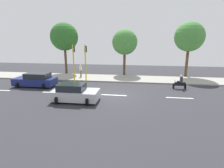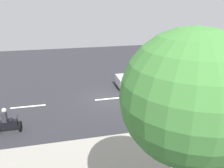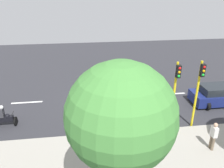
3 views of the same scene
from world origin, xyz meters
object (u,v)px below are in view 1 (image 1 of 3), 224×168
(street_tree_north, at_px, (125,42))
(street_tree_south, at_px, (189,37))
(car_dark_blue, at_px, (36,80))
(car_silver, at_px, (75,93))
(traffic_light_corner, at_px, (86,58))
(pedestrian_near_signal, at_px, (81,70))
(street_tree_center, at_px, (64,37))
(traffic_light_midblock, at_px, (74,58))
(motorcycle, at_px, (180,83))

(street_tree_north, relative_size, street_tree_south, 0.88)
(car_dark_blue, relative_size, car_silver, 1.16)
(car_dark_blue, distance_m, traffic_light_corner, 6.16)
(car_dark_blue, bearing_deg, traffic_light_corner, -60.90)
(car_dark_blue, distance_m, street_tree_south, 20.02)
(street_tree_north, bearing_deg, traffic_light_corner, 142.35)
(pedestrian_near_signal, bearing_deg, street_tree_south, -80.35)
(car_silver, xyz_separation_m, traffic_light_corner, (6.89, 0.95, 2.22))
(street_tree_south, bearing_deg, traffic_light_corner, 110.45)
(pedestrian_near_signal, height_order, street_tree_center, street_tree_center)
(traffic_light_midblock, relative_size, street_tree_south, 0.61)
(car_silver, bearing_deg, traffic_light_corner, 7.85)
(pedestrian_near_signal, distance_m, traffic_light_midblock, 3.02)
(motorcycle, distance_m, traffic_light_corner, 11.08)
(traffic_light_corner, relative_size, street_tree_center, 0.60)
(traffic_light_midblock, xyz_separation_m, street_tree_north, (5.54, -5.76, 1.75))
(car_silver, distance_m, pedestrian_near_signal, 9.57)
(car_silver, bearing_deg, street_tree_north, -14.97)
(street_tree_south, xyz_separation_m, street_tree_center, (0.56, 17.62, 0.02))
(street_tree_south, bearing_deg, traffic_light_midblock, 108.50)
(pedestrian_near_signal, height_order, street_tree_north, street_tree_north)
(motorcycle, distance_m, street_tree_south, 8.36)
(motorcycle, xyz_separation_m, street_tree_center, (7.06, 15.43, 4.80))
(motorcycle, xyz_separation_m, pedestrian_near_signal, (4.07, 12.14, 0.42))
(car_dark_blue, height_order, car_silver, same)
(car_dark_blue, xyz_separation_m, motorcycle, (1.10, -15.73, -0.07))
(pedestrian_near_signal, bearing_deg, motorcycle, -108.52)
(motorcycle, bearing_deg, traffic_light_midblock, 82.09)
(car_silver, bearing_deg, car_dark_blue, 55.52)
(street_tree_north, height_order, street_tree_south, street_tree_south)
(pedestrian_near_signal, relative_size, street_tree_north, 0.26)
(traffic_light_midblock, bearing_deg, traffic_light_corner, -90.00)
(traffic_light_corner, relative_size, street_tree_south, 0.61)
(car_dark_blue, height_order, pedestrian_near_signal, pedestrian_near_signal)
(motorcycle, height_order, street_tree_south, street_tree_south)
(traffic_light_corner, xyz_separation_m, traffic_light_midblock, (0.00, 1.48, 0.00))
(motorcycle, distance_m, traffic_light_midblock, 12.52)
(car_dark_blue, bearing_deg, motorcycle, -86.00)
(street_tree_south, relative_size, street_tree_center, 0.99)
(pedestrian_near_signal, xyz_separation_m, street_tree_north, (3.17, -5.71, 3.63))
(pedestrian_near_signal, relative_size, traffic_light_midblock, 0.38)
(car_dark_blue, xyz_separation_m, car_silver, (-4.10, -5.97, -0.00))
(car_dark_blue, xyz_separation_m, street_tree_south, (7.60, -17.91, 4.71))
(motorcycle, relative_size, street_tree_center, 0.20)
(motorcycle, bearing_deg, street_tree_center, 65.41)
(street_tree_north, height_order, street_tree_center, street_tree_center)
(traffic_light_corner, distance_m, traffic_light_midblock, 1.48)
(motorcycle, distance_m, street_tree_center, 17.64)
(street_tree_south, height_order, street_tree_center, street_tree_center)
(street_tree_south, distance_m, street_tree_center, 17.63)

